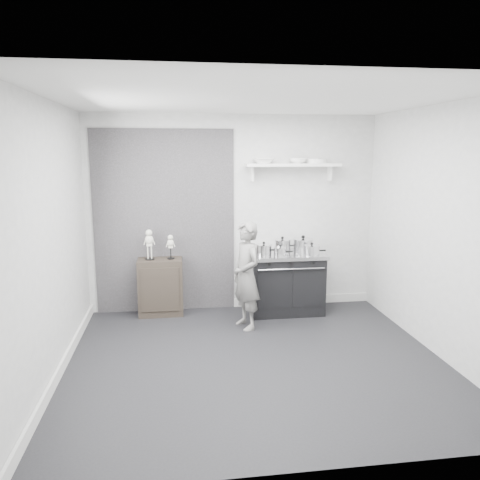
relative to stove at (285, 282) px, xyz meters
The scene contains 16 objects.
ground 1.68m from the stove, 114.72° to the right, with size 4.00×4.00×0.00m, color black.
room_shell 1.96m from the stove, 120.07° to the right, with size 4.02×3.62×2.71m.
wall_shelf 1.60m from the stove, 59.02° to the left, with size 1.30×0.26×0.24m.
stove is the anchor object (origin of this frame).
side_cabinet 1.71m from the stove, behind, with size 0.60×0.35×0.77m, color black.
child 0.85m from the stove, 140.60° to the right, with size 0.50×0.32×1.36m, color slate.
pot_front_left 0.60m from the stove, 164.77° to the right, with size 0.30×0.21×0.18m.
pot_back_left 0.51m from the stove, 103.80° to the left, with size 0.32×0.23×0.21m.
pot_back_right 0.57m from the stove, 19.08° to the left, with size 0.37×0.28×0.22m.
pot_front_right 0.60m from the stove, 32.71° to the right, with size 0.30×0.22×0.17m.
pot_front_center 0.51m from the stove, 128.97° to the right, with size 0.26×0.17×0.14m.
skeleton_full 1.93m from the stove, behind, with size 0.13×0.08×0.47m, color beige, non-canonical shape.
skeleton_torso 1.65m from the stove, behind, with size 0.11×0.07×0.38m, color beige, non-canonical shape.
bowl_large 1.69m from the stove, 145.90° to the left, with size 0.29×0.29×0.07m, color white.
bowl_small 1.67m from the stove, 45.73° to the left, with size 0.22×0.22×0.07m, color white.
plate_stack 1.72m from the stove, 22.95° to the left, with size 0.28×0.28×0.06m, color silver.
Camera 1 is at (-0.81, -4.61, 2.20)m, focal length 35.00 mm.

